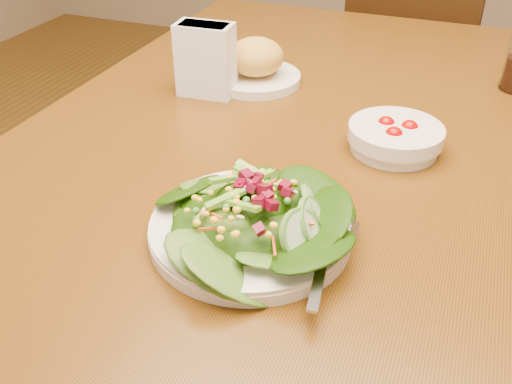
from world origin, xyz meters
TOP-DOWN VIEW (x-y plane):
  - dining_table at (0.00, 0.00)m, footprint 0.90×1.40m
  - chair_far at (0.08, 1.11)m, footprint 0.49×0.49m
  - salad_plate at (0.04, -0.30)m, footprint 0.26×0.25m
  - bread_plate at (-0.14, 0.16)m, footprint 0.18×0.18m
  - tomato_bowl at (0.17, -0.02)m, footprint 0.15×0.15m
  - napkin_holder at (-0.20, 0.07)m, footprint 0.11×0.06m

SIDE VIEW (x-z plane):
  - chair_far at x=0.08m, z-range 0.03..0.97m
  - dining_table at x=0.00m, z-range 0.27..1.02m
  - tomato_bowl at x=0.17m, z-range 0.75..0.80m
  - salad_plate at x=0.04m, z-range 0.74..0.81m
  - bread_plate at x=-0.14m, z-range 0.74..0.83m
  - napkin_holder at x=-0.20m, z-range 0.75..0.89m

